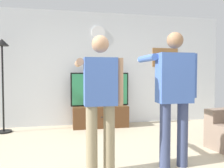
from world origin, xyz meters
TOP-DOWN VIEW (x-y plane):
  - back_wall at (0.00, 2.95)m, footprint 6.40×0.10m
  - tv_stand at (0.01, 2.60)m, footprint 1.26×0.49m
  - television at (0.01, 2.65)m, footprint 1.34×0.07m
  - wall_clock at (0.01, 2.89)m, footprint 0.33×0.03m
  - framed_picture at (1.73, 2.90)m, footprint 0.69×0.04m
  - floor_lamp at (-2.04, 2.50)m, footprint 0.32×0.32m
  - person_standing_nearer_lamp at (-0.35, 0.20)m, footprint 0.57×0.78m
  - person_standing_nearer_couch at (0.62, 0.19)m, footprint 0.63×0.78m

SIDE VIEW (x-z plane):
  - tv_stand at x=0.01m, z-range 0.00..0.48m
  - television at x=0.01m, z-range 0.48..1.25m
  - person_standing_nearer_lamp at x=-0.35m, z-range 0.11..1.79m
  - person_standing_nearer_couch at x=0.62m, z-range 0.13..1.88m
  - back_wall at x=0.00m, z-range 0.00..2.70m
  - floor_lamp at x=-2.04m, z-range 0.42..2.36m
  - framed_picture at x=1.73m, z-range 1.41..1.88m
  - wall_clock at x=0.01m, z-range 2.04..2.37m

